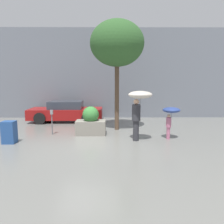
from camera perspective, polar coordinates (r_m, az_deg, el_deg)
The scene contains 9 objects.
ground_plane at distance 8.95m, azimuth -6.07°, elevation -8.11°, with size 40.00×40.00×0.00m, color slate.
building_facade at distance 15.10m, azimuth -3.79°, elevation 9.95°, with size 18.00×0.30×6.00m.
planter_box at distance 10.28m, azimuth -5.56°, elevation -2.76°, with size 1.38×0.79×1.33m.
person_adult at distance 9.03m, azimuth 7.03°, elevation 2.43°, with size 0.98×0.98×2.10m.
person_child at distance 9.63m, azimuth 15.10°, elevation -0.36°, with size 0.74×0.74×1.39m.
parked_car_near at distance 13.90m, azimuth -11.87°, elevation 0.06°, with size 4.49×2.08×1.27m.
street_tree at distance 11.28m, azimuth 1.33°, elevation 17.37°, with size 2.68×2.68×5.48m.
parking_meter at distance 10.54m, azimuth -15.46°, elevation -1.23°, with size 0.14×0.14×1.16m.
newspaper_box at distance 9.74m, azimuth -25.26°, elevation -4.79°, with size 0.50×0.44×0.90m.
Camera 1 is at (0.88, -8.56, 2.47)m, focal length 35.00 mm.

